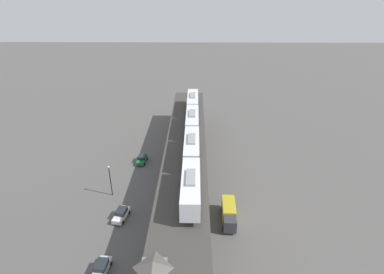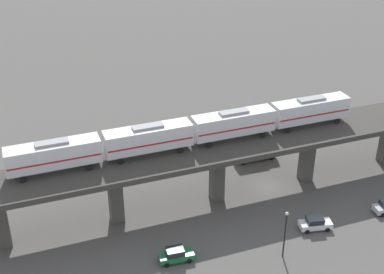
% 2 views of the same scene
% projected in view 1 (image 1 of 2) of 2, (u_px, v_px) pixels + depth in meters
% --- Properties ---
extents(ground_plane, '(400.00, 400.00, 0.00)m').
position_uv_depth(ground_plane, '(184.00, 214.00, 56.03)').
color(ground_plane, '#514F4C').
extents(elevated_viaduct, '(8.80, 92.04, 8.74)m').
position_uv_depth(elevated_viaduct, '(183.00, 180.00, 52.88)').
color(elevated_viaduct, '#393733').
rests_on(elevated_viaduct, ground).
extents(subway_train, '(3.05, 49.81, 4.45)m').
position_uv_depth(subway_train, '(192.00, 132.00, 61.61)').
color(subway_train, silver).
rests_on(subway_train, elevated_viaduct).
extents(signal_hut, '(3.23, 3.23, 3.40)m').
position_uv_depth(signal_hut, '(154.00, 272.00, 32.10)').
color(signal_hut, slate).
rests_on(signal_hut, elevated_viaduct).
extents(street_car_white, '(2.63, 4.67, 1.89)m').
position_uv_depth(street_car_white, '(121.00, 214.00, 54.63)').
color(street_car_white, silver).
rests_on(street_car_white, ground).
extents(street_car_green, '(2.26, 4.54, 1.89)m').
position_uv_depth(street_car_green, '(142.00, 159.00, 72.33)').
color(street_car_green, '#1E6638').
rests_on(street_car_green, ground).
extents(street_car_silver, '(2.25, 4.54, 1.89)m').
position_uv_depth(street_car_silver, '(101.00, 268.00, 44.01)').
color(street_car_silver, '#B7BABF').
rests_on(street_car_silver, ground).
extents(delivery_truck, '(2.58, 7.27, 3.20)m').
position_uv_depth(delivery_truck, '(229.00, 213.00, 53.61)').
color(delivery_truck, '#333338').
rests_on(delivery_truck, ground).
extents(street_lamp, '(0.44, 0.44, 6.94)m').
position_uv_depth(street_lamp, '(110.00, 178.00, 59.37)').
color(street_lamp, black).
rests_on(street_lamp, ground).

